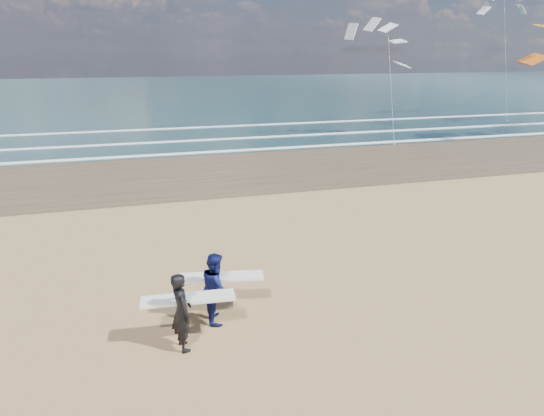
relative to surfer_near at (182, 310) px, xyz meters
name	(u,v)px	position (x,y,z in m)	size (l,w,h in m)	color
wet_sand_strip	(461,153)	(20.61, 17.53, -0.97)	(220.00, 12.00, 0.01)	#463625
ocean	(259,91)	(20.61, 71.53, -0.96)	(220.00, 100.00, 0.02)	#1A3739
foam_breakers	(388,130)	(20.61, 27.63, -0.92)	(220.00, 11.70, 0.05)	white
surfer_near	(182,310)	(0.00, 0.00, 0.00)	(2.24, 1.09, 1.91)	black
surfer_far	(216,286)	(0.97, 1.03, -0.04)	(2.26, 1.29, 1.85)	#0D134B
kite_1	(390,68)	(18.38, 24.02, 4.37)	(6.06, 4.77, 9.45)	slate
kite_5	(505,47)	(35.22, 31.74, 5.96)	(5.33, 4.69, 12.98)	slate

